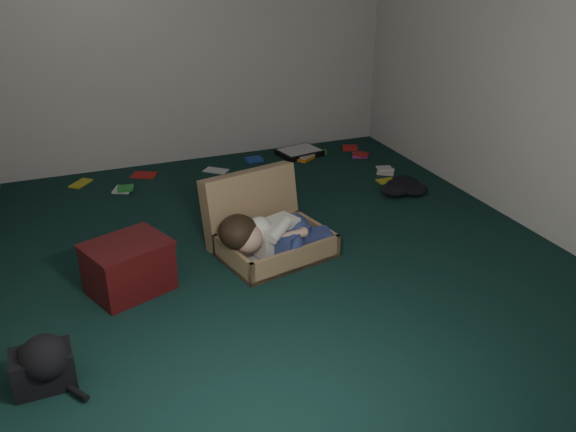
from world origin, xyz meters
TOP-DOWN VIEW (x-y plane):
  - floor at (0.00, 0.00)m, footprint 4.50×4.50m
  - wall_back at (0.00, 2.25)m, footprint 4.50×0.00m
  - wall_front at (0.00, -2.25)m, footprint 4.50×0.00m
  - wall_right at (2.00, 0.00)m, footprint 0.00×4.50m
  - suitcase at (-0.10, 0.07)m, footprint 0.91×0.90m
  - person at (-0.11, -0.13)m, footprint 0.86×0.42m
  - maroon_bin at (-1.13, -0.15)m, footprint 0.63×0.56m
  - backpack at (-1.70, -0.94)m, footprint 0.39×0.32m
  - clothing_pile at (1.49, 0.67)m, footprint 0.41×0.35m
  - paper_tray at (0.98, 1.95)m, footprint 0.49×0.41m
  - book_scatter at (0.53, 1.70)m, footprint 3.06×1.25m

SIDE VIEW (x-z plane):
  - floor at x=0.00m, z-range 0.00..0.00m
  - book_scatter at x=0.53m, z-range 0.00..0.02m
  - paper_tray at x=0.98m, z-range 0.00..0.06m
  - clothing_pile at x=1.49m, z-range 0.00..0.13m
  - backpack at x=-1.70m, z-range 0.00..0.23m
  - suitcase at x=-0.10m, z-range -0.11..0.45m
  - maroon_bin at x=-1.13m, z-range 0.00..0.36m
  - person at x=-0.11m, z-range 0.04..0.39m
  - wall_back at x=0.00m, z-range -0.95..3.55m
  - wall_front at x=0.00m, z-range -0.95..3.55m
  - wall_right at x=2.00m, z-range -0.95..3.55m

